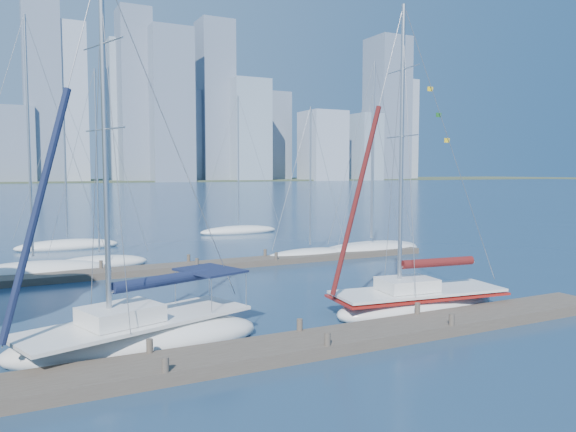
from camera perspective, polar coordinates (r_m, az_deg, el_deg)
name	(u,v)px	position (r m, az deg, el deg)	size (l,w,h in m)	color
ground	(313,350)	(18.49, 2.54, -13.44)	(700.00, 700.00, 0.00)	#162B48
near_dock	(313,344)	(18.43, 2.54, -12.85)	(26.00, 2.00, 0.40)	#443A32
far_dock	(209,265)	(33.53, -8.01, -4.97)	(30.00, 1.80, 0.36)	#443A32
far_shore	(22,182)	(335.47, -25.45, 3.16)	(800.00, 100.00, 1.50)	#38472D
sailboat_navy	(137,319)	(18.94, -15.08, -10.08)	(8.59, 5.09, 12.48)	silver
sailboat_maroon	(418,286)	(23.58, 13.07, -6.98)	(7.91, 3.37, 12.68)	silver
bg_boat_0	(34,271)	(33.67, -24.43, -5.11)	(8.04, 3.16, 14.34)	silver
bg_boat_1	(100,263)	(35.57, -18.59, -4.51)	(5.85, 2.54, 12.01)	silver
bg_boat_3	(310,255)	(37.11, 2.26, -3.95)	(6.65, 3.29, 10.17)	silver
bg_boat_4	(372,249)	(39.67, 8.54, -3.37)	(8.05, 3.24, 13.54)	silver
bg_boat_5	(371,248)	(40.60, 8.40, -3.23)	(8.23, 5.11, 11.37)	silver
bg_boat_6	(68,246)	(44.52, -21.48, -2.81)	(7.36, 2.35, 11.67)	silver
bg_boat_7	(239,230)	(52.06, -5.02, -1.47)	(7.67, 4.59, 12.88)	silver
skyline	(55,109)	(308.42, -22.55, 10.00)	(503.57, 51.31, 126.30)	gray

